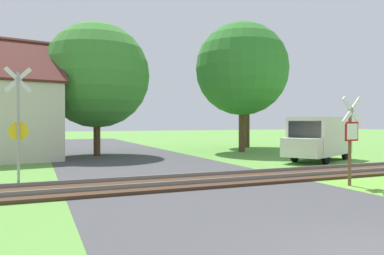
{
  "coord_description": "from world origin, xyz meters",
  "views": [
    {
      "loc": [
        -4.64,
        -3.37,
        1.99
      ],
      "look_at": [
        0.5,
        8.9,
        1.8
      ],
      "focal_mm": 35.0,
      "sensor_mm": 36.0,
      "label": 1
    }
  ],
  "objects_px": {
    "crossing_sign_far": "(18,119)",
    "mail_truck": "(320,137)",
    "tree_center": "(97,75)",
    "tree_right": "(242,69)",
    "tree_far": "(247,74)",
    "stop_sign_near": "(351,135)"
  },
  "relations": [
    {
      "from": "crossing_sign_far",
      "to": "tree_far",
      "type": "relative_size",
      "value": 0.45
    },
    {
      "from": "stop_sign_near",
      "to": "crossing_sign_far",
      "type": "distance_m",
      "value": 10.87
    },
    {
      "from": "stop_sign_near",
      "to": "mail_truck",
      "type": "distance_m",
      "value": 7.64
    },
    {
      "from": "tree_far",
      "to": "mail_truck",
      "type": "xyz_separation_m",
      "value": [
        -1.95,
        -10.3,
        -4.5
      ]
    },
    {
      "from": "tree_right",
      "to": "mail_truck",
      "type": "bearing_deg",
      "value": -84.02
    },
    {
      "from": "tree_center",
      "to": "mail_truck",
      "type": "xyz_separation_m",
      "value": [
        10.04,
        -7.66,
        -3.54
      ]
    },
    {
      "from": "tree_far",
      "to": "tree_right",
      "type": "height_order",
      "value": "tree_right"
    },
    {
      "from": "tree_right",
      "to": "tree_center",
      "type": "height_order",
      "value": "tree_right"
    },
    {
      "from": "crossing_sign_far",
      "to": "tree_center",
      "type": "distance_m",
      "value": 10.08
    },
    {
      "from": "crossing_sign_far",
      "to": "mail_truck",
      "type": "xyz_separation_m",
      "value": [
        13.96,
        1.23,
        -0.85
      ]
    },
    {
      "from": "mail_truck",
      "to": "stop_sign_near",
      "type": "bearing_deg",
      "value": 117.62
    },
    {
      "from": "crossing_sign_far",
      "to": "tree_center",
      "type": "relative_size",
      "value": 0.49
    },
    {
      "from": "crossing_sign_far",
      "to": "tree_right",
      "type": "distance_m",
      "value": 15.8
    },
    {
      "from": "tree_far",
      "to": "tree_center",
      "type": "relative_size",
      "value": 1.09
    },
    {
      "from": "tree_far",
      "to": "tree_right",
      "type": "xyz_separation_m",
      "value": [
        -2.64,
        -3.67,
        -0.2
      ]
    },
    {
      "from": "crossing_sign_far",
      "to": "tree_far",
      "type": "xyz_separation_m",
      "value": [
        15.91,
        11.54,
        3.65
      ]
    },
    {
      "from": "tree_far",
      "to": "tree_center",
      "type": "distance_m",
      "value": 12.31
    },
    {
      "from": "tree_right",
      "to": "mail_truck",
      "type": "distance_m",
      "value": 7.93
    },
    {
      "from": "tree_center",
      "to": "stop_sign_near",
      "type": "bearing_deg",
      "value": -67.76
    },
    {
      "from": "tree_center",
      "to": "tree_right",
      "type": "bearing_deg",
      "value": -6.29
    },
    {
      "from": "crossing_sign_far",
      "to": "tree_center",
      "type": "height_order",
      "value": "tree_center"
    },
    {
      "from": "tree_center",
      "to": "mail_truck",
      "type": "bearing_deg",
      "value": -37.34
    }
  ]
}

